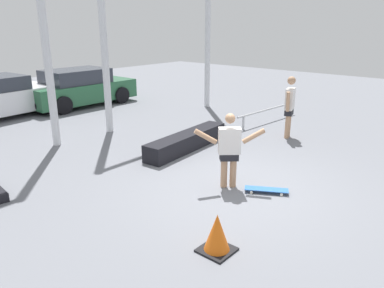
{
  "coord_description": "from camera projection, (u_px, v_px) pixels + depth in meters",
  "views": [
    {
      "loc": [
        -5.65,
        -3.76,
        3.07
      ],
      "look_at": [
        -0.03,
        1.1,
        0.66
      ],
      "focal_mm": 35.0,
      "sensor_mm": 36.0,
      "label": 1
    }
  ],
  "objects": [
    {
      "name": "ground_plane",
      "position": [
        235.0,
        187.0,
        7.35
      ],
      "size": [
        36.0,
        36.0,
        0.0
      ],
      "primitive_type": "plane",
      "color": "slate"
    },
    {
      "name": "skateboarder",
      "position": [
        229.0,
        148.0,
        7.13
      ],
      "size": [
        1.0,
        1.06,
        1.48
      ],
      "rotation": [
        0.0,
        0.0,
        -0.82
      ],
      "color": "tan",
      "rests_on": "ground_plane"
    },
    {
      "name": "skateboard",
      "position": [
        266.0,
        190.0,
        7.09
      ],
      "size": [
        0.59,
        0.81,
        0.08
      ],
      "rotation": [
        0.0,
        0.0,
        -1.04
      ],
      "color": "#2D66B2",
      "rests_on": "ground_plane"
    },
    {
      "name": "grind_box",
      "position": [
        187.0,
        141.0,
        9.5
      ],
      "size": [
        2.85,
        0.75,
        0.42
      ],
      "primitive_type": "cube",
      "rotation": [
        0.0,
        0.0,
        0.09
      ],
      "color": "black",
      "rests_on": "ground_plane"
    },
    {
      "name": "grind_rail",
      "position": [
        268.0,
        111.0,
        12.09
      ],
      "size": [
        3.14,
        0.28,
        0.44
      ],
      "rotation": [
        0.0,
        0.0,
        -0.07
      ],
      "color": "#B7BABF",
      "rests_on": "ground_plane"
    },
    {
      "name": "parked_car_green",
      "position": [
        80.0,
        88.0,
        14.42
      ],
      "size": [
        4.18,
        1.9,
        1.41
      ],
      "rotation": [
        0.0,
        0.0,
        -0.0
      ],
      "color": "#28603D",
      "rests_on": "ground_plane"
    },
    {
      "name": "bystander",
      "position": [
        290.0,
        105.0,
        10.26
      ],
      "size": [
        0.74,
        0.31,
        1.71
      ],
      "rotation": [
        0.0,
        0.0,
        3.42
      ],
      "color": "tan",
      "rests_on": "ground_plane"
    },
    {
      "name": "traffic_cone",
      "position": [
        217.0,
        233.0,
        5.21
      ],
      "size": [
        0.46,
        0.46,
        0.57
      ],
      "color": "black",
      "rests_on": "ground_plane"
    }
  ]
}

